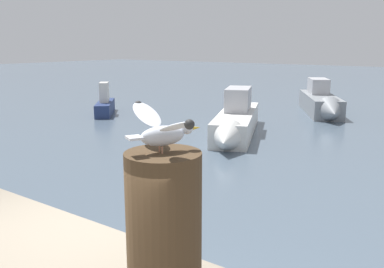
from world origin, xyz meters
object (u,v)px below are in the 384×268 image
at_px(mooring_post, 164,234).
at_px(boat_white, 235,121).
at_px(boat_navy, 105,105).
at_px(boat_grey, 322,103).
at_px(seagull, 163,129).

height_order(mooring_post, boat_white, mooring_post).
bearing_deg(boat_navy, boat_grey, 33.83).
bearing_deg(boat_white, mooring_post, -62.27).
bearing_deg(boat_white, seagull, -62.26).
distance_m(boat_grey, boat_navy, 9.72).
height_order(mooring_post, boat_grey, mooring_post).
distance_m(mooring_post, boat_white, 12.24).
bearing_deg(boat_grey, seagull, -74.33).
bearing_deg(boat_grey, boat_navy, -146.17).
bearing_deg(mooring_post, boat_grey, 105.67).
distance_m(seagull, boat_navy, 17.37).
relative_size(mooring_post, boat_white, 0.15).
relative_size(boat_grey, boat_white, 0.90).
relative_size(seagull, boat_grey, 0.12).
relative_size(boat_navy, boat_white, 0.47).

